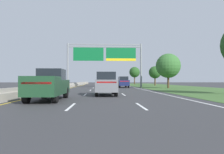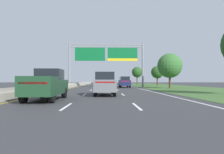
{
  "view_description": "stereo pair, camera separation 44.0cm",
  "coord_description": "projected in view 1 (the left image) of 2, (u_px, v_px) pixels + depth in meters",
  "views": [
    {
      "loc": [
        -0.22,
        -0.26,
        1.37
      ],
      "look_at": [
        0.93,
        23.56,
        1.77
      ],
      "focal_mm": 32.74,
      "sensor_mm": 36.0,
      "label": 1
    },
    {
      "loc": [
        0.22,
        -0.28,
        1.37
      ],
      "look_at": [
        0.93,
        23.56,
        1.77
      ],
      "focal_mm": 32.74,
      "sensor_mm": 36.0,
      "label": 2
    }
  ],
  "objects": [
    {
      "name": "car_grey_centre_lane_suv",
      "position": [
        105.0,
        83.0,
        18.77
      ],
      "size": [
        2.02,
        4.75,
        2.11
      ],
      "rotation": [
        0.0,
        0.0,
        1.6
      ],
      "color": "slate",
      "rests_on": "ground"
    },
    {
      "name": "ground_plane",
      "position": [
        103.0,
        88.0,
        35.2
      ],
      "size": [
        220.0,
        220.0,
        0.0
      ],
      "primitive_type": "plane",
      "color": "#333335"
    },
    {
      "name": "roadside_tree_distant",
      "position": [
        135.0,
        72.0,
        68.81
      ],
      "size": [
        3.57,
        3.57,
        5.94
      ],
      "color": "#4C3823",
      "rests_on": "ground"
    },
    {
      "name": "car_navy_right_lane_suv",
      "position": [
        123.0,
        82.0,
        39.27
      ],
      "size": [
        2.03,
        4.75,
        2.11
      ],
      "rotation": [
        0.0,
        0.0,
        1.6
      ],
      "color": "#161E47",
      "rests_on": "ground"
    },
    {
      "name": "roadside_tree_far",
      "position": [
        155.0,
        72.0,
        53.63
      ],
      "size": [
        3.24,
        3.24,
        5.14
      ],
      "color": "#4C3823",
      "rests_on": "ground"
    },
    {
      "name": "roadside_tree_mid",
      "position": [
        168.0,
        66.0,
        36.0
      ],
      "size": [
        4.31,
        4.31,
        6.12
      ],
      "color": "#4C3823",
      "rests_on": "ground"
    },
    {
      "name": "overhead_sign_gantry",
      "position": [
        105.0,
        56.0,
        40.85
      ],
      "size": [
        15.06,
        0.42,
        8.83
      ],
      "color": "gray",
      "rests_on": "ground"
    },
    {
      "name": "median_barrier_concrete",
      "position": [
        65.0,
        86.0,
        34.89
      ],
      "size": [
        0.6,
        110.0,
        0.85
      ],
      "color": "#A8A399",
      "rests_on": "ground"
    },
    {
      "name": "car_gold_centre_lane_sedan",
      "position": [
        104.0,
        83.0,
        45.85
      ],
      "size": [
        1.84,
        4.41,
        1.57
      ],
      "rotation": [
        0.0,
        0.0,
        1.58
      ],
      "color": "#A38438",
      "rests_on": "ground"
    },
    {
      "name": "grass_verge_right",
      "position": [
        183.0,
        88.0,
        35.87
      ],
      "size": [
        14.0,
        110.0,
        0.02
      ],
      "primitive_type": "cube",
      "color": "#3D602D",
      "rests_on": "ground"
    },
    {
      "name": "pickup_truck_darkgreen",
      "position": [
        49.0,
        85.0,
        14.13
      ],
      "size": [
        2.01,
        5.4,
        2.2
      ],
      "rotation": [
        0.0,
        0.0,
        1.57
      ],
      "color": "#193D23",
      "rests_on": "ground"
    },
    {
      "name": "lane_striping",
      "position": [
        103.0,
        88.0,
        34.74
      ],
      "size": [
        11.96,
        106.0,
        0.01
      ],
      "color": "white",
      "rests_on": "ground"
    }
  ]
}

